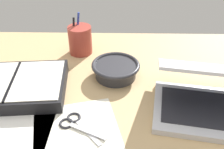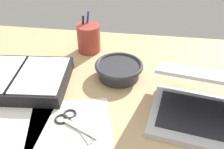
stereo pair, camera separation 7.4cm
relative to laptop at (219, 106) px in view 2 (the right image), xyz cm
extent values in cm
cube|color=tan|center=(-27.67, -0.39, -5.60)|extent=(140.00, 100.00, 2.00)
cube|color=silver|center=(-0.35, -2.06, -3.70)|extent=(37.59, 26.50, 1.80)
cube|color=#232328|center=(-0.35, -2.06, -2.68)|extent=(32.51, 20.01, 0.24)
cylinder|color=#2D2D33|center=(-28.65, 16.18, -2.39)|extent=(13.77, 13.77, 4.42)
torus|color=#2D2D33|center=(-28.65, 16.18, -0.18)|extent=(16.19, 16.19, 1.30)
cylinder|color=#9E382D|center=(-42.44, 32.22, 0.77)|extent=(8.92, 8.92, 10.75)
cylinder|color=black|center=(-44.80, 32.88, 2.80)|extent=(1.39, 2.91, 12.79)
cylinder|color=#233899|center=(-43.55, 34.41, 3.58)|extent=(2.63, 1.73, 14.38)
cube|color=black|center=(-60.04, 7.15, -2.52)|extent=(33.30, 25.16, 4.17)
cube|color=silver|center=(-52.51, 7.82, -0.29)|extent=(16.27, 21.60, 0.30)
cube|color=black|center=(-60.04, 7.15, -0.14)|extent=(2.62, 20.38, 0.30)
cube|color=#B7B7BC|center=(-35.57, -9.42, -4.00)|extent=(10.40, 5.82, 0.30)
cube|color=#B7B7BC|center=(-35.57, -9.42, -4.30)|extent=(8.01, 9.12, 0.30)
torus|color=#232328|center=(-41.67, -6.49, -4.30)|extent=(3.90, 3.90, 0.70)
torus|color=#232328|center=(-39.95, -4.27, -4.30)|extent=(3.90, 3.90, 0.70)
cube|color=silver|center=(-37.68, -12.54, -4.52)|extent=(28.45, 33.66, 0.16)
cube|color=white|center=(-54.96, -7.66, -4.52)|extent=(19.78, 27.59, 0.16)
camera|label=1|loc=(-28.37, -53.34, 44.91)|focal=40.00mm
camera|label=2|loc=(-21.01, -52.73, 44.91)|focal=40.00mm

